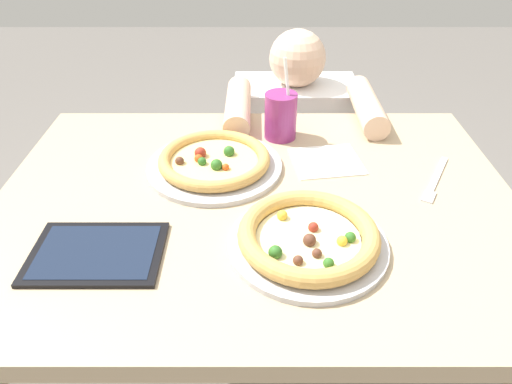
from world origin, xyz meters
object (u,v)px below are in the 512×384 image
pizza_near (310,238)px  pizza_far (216,162)px  drink_cup_colored (283,116)px  fork (437,181)px  tablet (99,253)px  diner_seated (293,176)px

pizza_near → pizza_far: (-0.19, 0.28, -0.00)m
pizza_near → pizza_far: bearing=125.0°
pizza_near → drink_cup_colored: size_ratio=1.42×
fork → tablet: bearing=-160.6°
pizza_near → pizza_far: pizza_near is taller
pizza_far → diner_seated: (0.23, 0.49, -0.36)m
drink_cup_colored → fork: 0.41m
pizza_far → drink_cup_colored: size_ratio=1.50×
diner_seated → drink_cup_colored: bearing=-101.2°
drink_cup_colored → diner_seated: (0.07, 0.34, -0.40)m
pizza_near → fork: 0.38m
drink_cup_colored → pizza_far: bearing=-135.4°
diner_seated → pizza_near: bearing=-92.4°
pizza_far → drink_cup_colored: drink_cup_colored is taller
drink_cup_colored → fork: bearing=-31.8°
pizza_near → tablet: bearing=-176.7°
tablet → diner_seated: 0.96m
pizza_far → diner_seated: size_ratio=0.34×
tablet → diner_seated: bearing=62.1°
pizza_near → fork: bearing=35.9°
diner_seated → fork: bearing=-63.4°
pizza_near → drink_cup_colored: (-0.03, 0.43, 0.04)m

